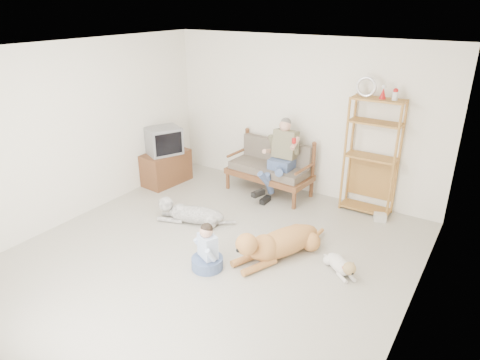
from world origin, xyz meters
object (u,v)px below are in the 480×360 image
Objects in this scene: tv_stand at (166,168)px; golden_retriever at (277,243)px; loveseat at (271,166)px; etagere at (371,156)px.

golden_retriever is at bearing -15.02° from tv_stand.
golden_retriever is (1.12, -1.85, -0.28)m from loveseat.
tv_stand is 0.59× the size of golden_retriever.
tv_stand is at bearing -166.18° from etagere.
golden_retriever is (2.98, -1.14, -0.09)m from tv_stand.
golden_retriever is (-0.58, -2.01, -0.75)m from etagere.
etagere reaches higher than loveseat.
loveseat is at bearing -174.46° from etagere.
loveseat is 0.71× the size of etagere.
etagere is 3.72m from tv_stand.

